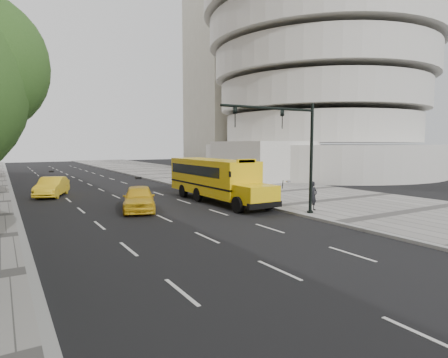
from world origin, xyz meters
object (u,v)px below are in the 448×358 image
taxi_far (52,187)px  traffic_signal (293,145)px  school_bus (214,177)px  pedestrian (313,196)px  taxi_near (139,198)px

taxi_far → traffic_signal: size_ratio=0.73×
taxi_far → traffic_signal: (10.48, -16.19, 3.33)m
school_bus → taxi_far: (-9.79, 8.56, -1.00)m
taxi_far → pedestrian: pedestrian is taller
school_bus → taxi_near: bearing=-169.5°
taxi_near → traffic_signal: bearing=-26.4°
taxi_near → traffic_signal: (6.63, -6.53, 3.30)m
school_bus → traffic_signal: bearing=-84.8°
taxi_near → pedestrian: bearing=-16.3°
taxi_near → taxi_far: size_ratio=1.00×
taxi_near → pedestrian: (8.74, -6.01, 0.23)m
taxi_far → school_bus: bearing=-19.8°
traffic_signal → taxi_far: bearing=122.9°
taxi_near → taxi_far: taxi_near is taller
taxi_near → traffic_signal: traffic_signal is taller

